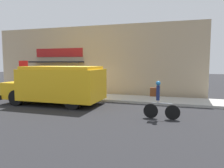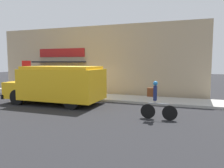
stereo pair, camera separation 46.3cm
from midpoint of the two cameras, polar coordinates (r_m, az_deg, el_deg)
ground_plane at (r=13.75m, az=-8.87°, el=-4.12°), size 70.00×70.00×0.00m
sidewalk at (r=14.73m, az=-6.71°, el=-3.15°), size 28.00×2.28×0.14m
storefront at (r=15.99m, az=-4.55°, el=6.15°), size 15.81×1.10×4.91m
school_bus at (r=12.50m, az=-12.97°, el=-0.00°), size 5.47×2.84×2.11m
cyclist at (r=9.15m, az=12.82°, el=-4.29°), size 1.49×0.20×1.57m
stop_sign_post at (r=16.63m, az=-20.60°, el=3.22°), size 0.45×0.45×2.35m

